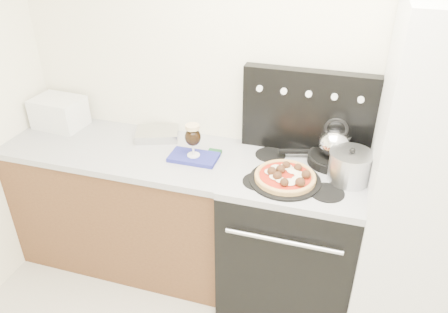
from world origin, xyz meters
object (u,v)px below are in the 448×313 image
at_px(base_cabinet, 129,206).
at_px(beer_glass, 193,140).
at_px(oven_mitt, 194,157).
at_px(pizza_pan, 285,180).
at_px(stove_body, 290,239).
at_px(tea_kettle, 334,140).
at_px(fridge, 434,192).
at_px(skillet, 332,159).
at_px(stock_pot, 350,167).
at_px(toaster_oven, 59,112).
at_px(pizza, 285,175).

height_order(base_cabinet, beer_glass, beer_glass).
relative_size(oven_mitt, pizza_pan, 0.74).
height_order(stove_body, tea_kettle, tea_kettle).
bearing_deg(fridge, skillet, 160.28).
relative_size(stove_body, beer_glass, 4.29).
bearing_deg(base_cabinet, stock_pot, -0.82).
bearing_deg(beer_glass, tea_kettle, 11.37).
height_order(base_cabinet, oven_mitt, oven_mitt).
distance_m(fridge, toaster_oven, 2.34).
bearing_deg(stock_pot, fridge, -4.08).
xyz_separation_m(toaster_oven, tea_kettle, (1.80, 0.00, 0.07)).
bearing_deg(skillet, toaster_oven, -179.94).
bearing_deg(pizza, base_cabinet, 173.14).
distance_m(base_cabinet, tea_kettle, 1.44).
height_order(fridge, stock_pot, fridge).
relative_size(oven_mitt, beer_glass, 1.39).
xyz_separation_m(pizza, tea_kettle, (0.22, 0.27, 0.11)).
xyz_separation_m(stove_body, skillet, (0.17, 0.16, 0.50)).
bearing_deg(pizza, stock_pot, 18.37).
bearing_deg(pizza_pan, beer_glass, 169.25).
bearing_deg(toaster_oven, skillet, 4.14).
height_order(toaster_oven, oven_mitt, toaster_oven).
bearing_deg(oven_mitt, beer_glass, 0.00).
distance_m(pizza_pan, pizza, 0.03).
relative_size(oven_mitt, pizza, 0.87).
bearing_deg(stock_pot, pizza_pan, -161.63).
height_order(pizza, tea_kettle, tea_kettle).
distance_m(beer_glass, skillet, 0.81).
xyz_separation_m(base_cabinet, toaster_oven, (-0.52, 0.14, 0.57)).
bearing_deg(tea_kettle, stove_body, -139.87).
bearing_deg(base_cabinet, stove_body, -1.30).
bearing_deg(stock_pot, pizza, -161.63).
distance_m(pizza, skillet, 0.35).
bearing_deg(oven_mitt, pizza_pan, -10.75).
xyz_separation_m(base_cabinet, skillet, (1.28, 0.14, 0.51)).
height_order(base_cabinet, stove_body, stove_body).
xyz_separation_m(toaster_oven, skillet, (1.80, 0.00, -0.06)).
bearing_deg(toaster_oven, stock_pot, -0.61).
distance_m(toaster_oven, pizza_pan, 1.60).
relative_size(fridge, tea_kettle, 9.70).
relative_size(base_cabinet, fridge, 0.76).
bearing_deg(toaster_oven, tea_kettle, 4.14).
xyz_separation_m(beer_glass, stock_pot, (0.89, 0.00, -0.03)).
xyz_separation_m(skillet, stock_pot, (0.10, -0.16, 0.06)).
distance_m(pizza_pan, skillet, 0.35).
relative_size(skillet, stock_pot, 1.25).
bearing_deg(pizza_pan, skillet, 49.93).
height_order(fridge, toaster_oven, fridge).
relative_size(toaster_oven, stock_pot, 1.43).
xyz_separation_m(pizza_pan, tea_kettle, (0.22, 0.27, 0.14)).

